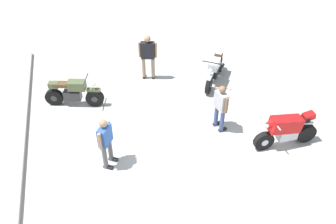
{
  "coord_description": "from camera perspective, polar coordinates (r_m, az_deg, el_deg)",
  "views": [
    {
      "loc": [
        -6.81,
        2.29,
        7.33
      ],
      "look_at": [
        1.07,
        0.25,
        0.75
      ],
      "focal_mm": 38.06,
      "sensor_mm": 36.0,
      "label": 1
    }
  ],
  "objects": [
    {
      "name": "motorcycle_olive_vintage",
      "position": [
        12.08,
        -14.92,
        2.97
      ],
      "size": [
        0.9,
        1.92,
        1.07
      ],
      "rotation": [
        0.0,
        0.0,
        4.43
      ],
      "color": "black",
      "rests_on": "ground"
    },
    {
      "name": "curb_edge",
      "position": [
        10.21,
        -23.12,
        -10.51
      ],
      "size": [
        14.0,
        0.3,
        0.15
      ],
      "primitive_type": "cube",
      "color": "#9C978F",
      "rests_on": "ground"
    },
    {
      "name": "person_in_blue_shirt",
      "position": [
        9.5,
        -9.95,
        -4.49
      ],
      "size": [
        0.56,
        0.49,
        1.58
      ],
      "rotation": [
        0.0,
        0.0,
        4.12
      ],
      "color": "#59595B",
      "rests_on": "ground"
    },
    {
      "name": "motorcycle_red_sportbike",
      "position": [
        10.67,
        18.46,
        -2.63
      ],
      "size": [
        0.7,
        1.95,
        1.14
      ],
      "rotation": [
        0.0,
        0.0,
        1.59
      ],
      "color": "black",
      "rests_on": "ground"
    },
    {
      "name": "person_in_black_shirt",
      "position": [
        12.78,
        -3.24,
        9.19
      ],
      "size": [
        0.42,
        0.66,
        1.74
      ],
      "rotation": [
        0.0,
        0.0,
        5.99
      ],
      "color": "gray",
      "rests_on": "ground"
    },
    {
      "name": "motorcycle_silver_cruiser",
      "position": [
        12.92,
        7.49,
        6.8
      ],
      "size": [
        1.79,
        1.29,
        1.09
      ],
      "rotation": [
        0.0,
        0.0,
        2.54
      ],
      "color": "black",
      "rests_on": "ground"
    },
    {
      "name": "person_in_gray_shirt",
      "position": [
        10.6,
        8.42,
        1.02
      ],
      "size": [
        0.62,
        0.39,
        1.58
      ],
      "rotation": [
        0.0,
        0.0,
        4.95
      ],
      "color": "#384772",
      "rests_on": "ground"
    },
    {
      "name": "ground_plane",
      "position": [
        10.26,
        2.88,
        -6.69
      ],
      "size": [
        40.0,
        40.0,
        0.0
      ],
      "primitive_type": "plane",
      "color": "#B7B2A8"
    }
  ]
}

